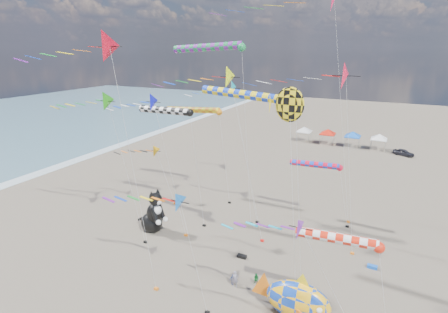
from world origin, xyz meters
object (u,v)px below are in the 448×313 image
object	(u,v)px
fish_inflatable	(297,301)
parked_car	(404,152)
person_adult	(235,279)
child_blue	(233,279)
cat_inflatable	(153,210)
child_green	(256,279)

from	to	relation	value
fish_inflatable	parked_car	size ratio (longest dim) A/B	1.79
person_adult	parked_car	xyz separation A→B (m)	(13.09, 48.93, -0.12)
child_blue	parked_car	bearing A→B (deg)	26.39
child_blue	person_adult	bearing A→B (deg)	-83.28
cat_inflatable	child_blue	bearing A→B (deg)	-7.10
cat_inflatable	child_green	world-z (taller)	cat_inflatable
person_adult	child_green	xyz separation A→B (m)	(1.53, 1.09, -0.22)
child_blue	parked_car	world-z (taller)	parked_car
child_green	parked_car	world-z (taller)	parked_car
cat_inflatable	fish_inflatable	xyz separation A→B (m)	(17.80, -5.80, -1.16)
fish_inflatable	child_green	xyz separation A→B (m)	(-4.13, 2.18, -0.90)
fish_inflatable	person_adult	xyz separation A→B (m)	(-5.66, 1.09, -0.68)
cat_inflatable	child_blue	size ratio (longest dim) A/B	5.37
person_adult	child_blue	bearing A→B (deg)	115.82
person_adult	fish_inflatable	bearing A→B (deg)	-40.04
child_green	child_blue	size ratio (longest dim) A/B	1.11
person_adult	child_green	bearing A→B (deg)	6.28
fish_inflatable	parked_car	world-z (taller)	fish_inflatable
person_adult	child_green	size ratio (longest dim) A/B	1.42
cat_inflatable	child_blue	xyz separation A→B (m)	(11.80, -4.47, -2.11)
child_blue	parked_car	xyz separation A→B (m)	(13.43, 48.70, 0.15)
person_adult	cat_inflatable	bearing A→B (deg)	129.70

